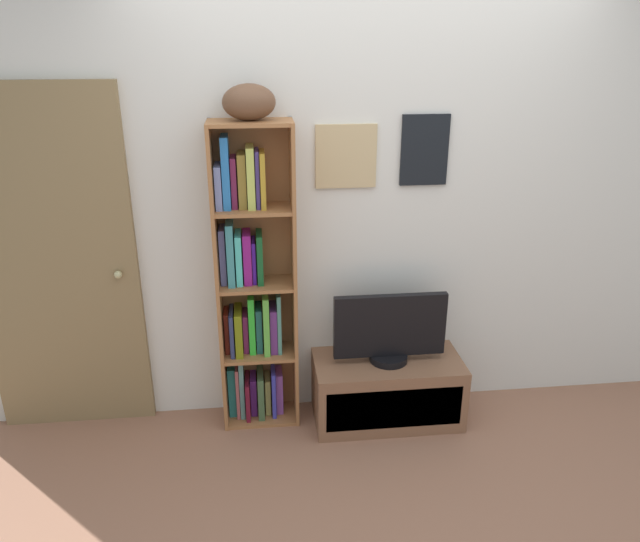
{
  "coord_description": "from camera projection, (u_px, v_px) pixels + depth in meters",
  "views": [
    {
      "loc": [
        -0.61,
        -2.14,
        2.18
      ],
      "look_at": [
        -0.28,
        0.85,
        0.99
      ],
      "focal_mm": 34.06,
      "sensor_mm": 36.0,
      "label": 1
    }
  ],
  "objects": [
    {
      "name": "back_wall",
      "position": [
        363.0,
        211.0,
        3.43
      ],
      "size": [
        4.8,
        0.08,
        2.45
      ],
      "color": "silver",
      "rests_on": "ground"
    },
    {
      "name": "tv_stand",
      "position": [
        387.0,
        389.0,
        3.6
      ],
      "size": [
        0.86,
        0.42,
        0.39
      ],
      "color": "brown",
      "rests_on": "ground"
    },
    {
      "name": "bookshelf",
      "position": [
        252.0,
        290.0,
        3.4
      ],
      "size": [
        0.44,
        0.25,
        1.76
      ],
      "color": "#986239",
      "rests_on": "ground"
    },
    {
      "name": "television",
      "position": [
        390.0,
        330.0,
        3.46
      ],
      "size": [
        0.65,
        0.22,
        0.42
      ],
      "color": "black",
      "rests_on": "tv_stand"
    },
    {
      "name": "door",
      "position": [
        57.0,
        268.0,
        3.3
      ],
      "size": [
        0.86,
        0.09,
        1.96
      ],
      "color": "olive",
      "rests_on": "ground"
    },
    {
      "name": "football",
      "position": [
        249.0,
        102.0,
        3.0
      ],
      "size": [
        0.28,
        0.2,
        0.18
      ],
      "primitive_type": "ellipsoid",
      "rotation": [
        0.0,
        0.0,
        0.09
      ],
      "color": "brown",
      "rests_on": "bookshelf"
    },
    {
      "name": "ground",
      "position": [
        398.0,
        534.0,
        2.85
      ],
      "size": [
        5.2,
        5.2,
        0.04
      ],
      "primitive_type": "cube",
      "color": "#8C604A"
    }
  ]
}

